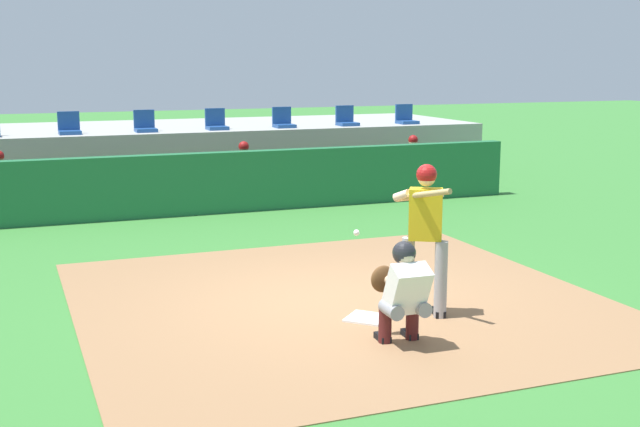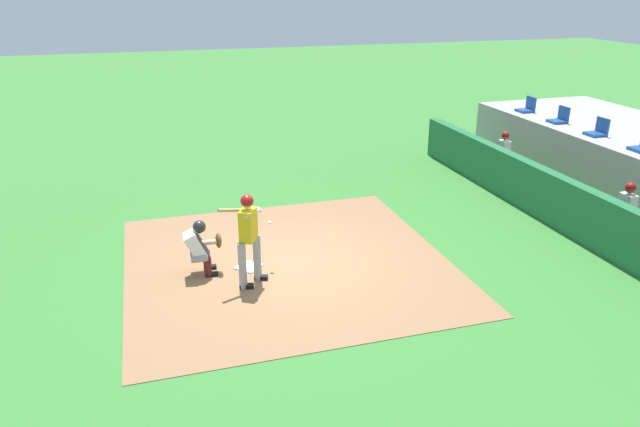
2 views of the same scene
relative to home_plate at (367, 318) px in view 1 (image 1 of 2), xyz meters
name	(u,v)px [view 1 (image 1 of 2)]	position (x,y,z in m)	size (l,w,h in m)	color
ground_plane	(340,301)	(0.00, 0.80, -0.02)	(80.00, 80.00, 0.00)	#387A33
dirt_infield	(340,301)	(0.00, 0.80, -0.02)	(6.40, 6.40, 0.01)	#936B47
home_plate	(367,318)	(0.00, 0.00, 0.00)	(0.44, 0.44, 0.02)	white
batter_at_plate	(424,230)	(0.69, -0.08, 1.01)	(0.55, 0.90, 1.80)	#99999E
catcher_crouched	(402,289)	(0.00, -0.90, 0.59)	(0.49, 1.72, 1.13)	gray
dugout_wall	(213,183)	(0.00, 7.30, 0.58)	(13.00, 0.30, 1.20)	#1E6638
dugout_bench	(202,194)	(0.00, 8.30, 0.20)	(11.80, 0.44, 0.45)	olive
dugout_player_0	(0,184)	(-3.90, 8.14, 0.65)	(0.49, 0.70, 1.30)	#939399
dugout_player_1	(246,172)	(0.91, 8.14, 0.65)	(0.49, 0.70, 1.30)	#939399
dugout_player_2	(415,163)	(4.90, 8.14, 0.65)	(0.49, 0.70, 1.30)	#939399
stands_platform	(169,154)	(0.00, 11.70, 0.68)	(15.00, 4.40, 1.40)	#9E9E99
stadium_seat_2	(69,128)	(-2.44, 10.18, 1.51)	(0.46, 0.46, 0.48)	#1E478C
stadium_seat_3	(145,126)	(-0.81, 10.18, 1.51)	(0.46, 0.46, 0.48)	#1E478C
stadium_seat_4	(216,124)	(0.81, 10.18, 1.51)	(0.46, 0.46, 0.48)	#1E478C
stadium_seat_5	(283,122)	(2.44, 10.18, 1.51)	(0.46, 0.46, 0.48)	#1E478C
stadium_seat_6	(346,120)	(4.06, 10.18, 1.51)	(0.46, 0.46, 0.48)	#1E478C
stadium_seat_7	(406,118)	(5.69, 10.18, 1.51)	(0.46, 0.46, 0.48)	#1E478C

